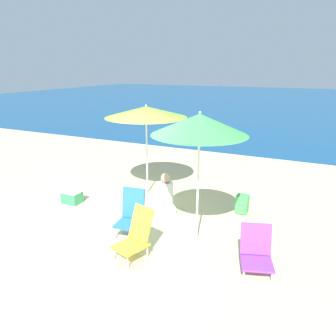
# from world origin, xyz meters

# --- Properties ---
(ground_plane) EXTENTS (60.00, 60.00, 0.00)m
(ground_plane) POSITION_xyz_m (0.00, 0.00, 0.00)
(ground_plane) COLOR beige
(sea_water) EXTENTS (60.00, 40.00, 0.01)m
(sea_water) POSITION_xyz_m (0.00, 26.39, 0.00)
(sea_water) COLOR navy
(sea_water) RESTS_ON ground
(beach_umbrella_lime) EXTENTS (1.89, 1.89, 2.14)m
(beach_umbrella_lime) POSITION_xyz_m (-0.18, 1.87, 1.97)
(beach_umbrella_lime) COLOR white
(beach_umbrella_lime) RESTS_ON ground
(beach_umbrella_green) EXTENTS (1.57, 1.57, 2.30)m
(beach_umbrella_green) POSITION_xyz_m (1.74, 0.18, 2.09)
(beach_umbrella_green) COLOR white
(beach_umbrella_green) RESTS_ON ground
(beach_chair_yellow) EXTENTS (0.57, 0.69, 0.81)m
(beach_chair_yellow) POSITION_xyz_m (1.02, -0.67, 0.39)
(beach_chair_yellow) COLOR silver
(beach_chair_yellow) RESTS_ON ground
(beach_chair_blue) EXTENTS (0.49, 0.59, 0.84)m
(beach_chair_blue) POSITION_xyz_m (0.54, -0.04, 0.41)
(beach_chair_blue) COLOR silver
(beach_chair_blue) RESTS_ON ground
(beach_chair_purple) EXTENTS (0.62, 0.68, 0.66)m
(beach_chair_purple) POSITION_xyz_m (2.83, -0.16, 0.29)
(beach_chair_purple) COLOR silver
(beach_chair_purple) RESTS_ON ground
(person_seated_near) EXTENTS (0.51, 0.52, 0.87)m
(person_seated_near) POSITION_xyz_m (0.71, 1.06, 0.36)
(person_seated_near) COLOR silver
(person_seated_near) RESTS_ON ground
(backpack_green) EXTENTS (0.24, 0.27, 0.39)m
(backpack_green) POSITION_xyz_m (2.18, 1.72, 0.19)
(backpack_green) COLOR #47B756
(backpack_green) RESTS_ON ground
(cooler_box) EXTENTS (0.41, 0.32, 0.32)m
(cooler_box) POSITION_xyz_m (-1.42, 0.59, 0.16)
(cooler_box) COLOR #338C59
(cooler_box) RESTS_ON ground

